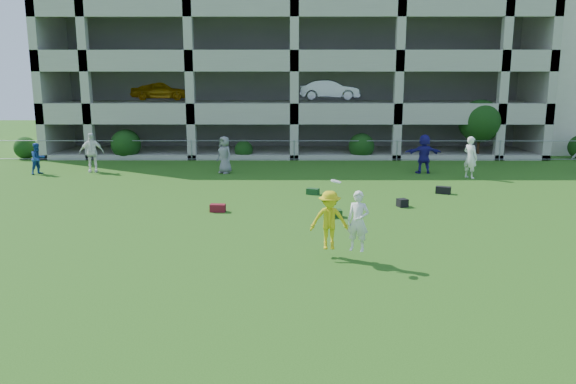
{
  "coord_description": "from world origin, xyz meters",
  "views": [
    {
      "loc": [
        -0.23,
        -13.55,
        4.81
      ],
      "look_at": [
        -0.3,
        3.0,
        1.4
      ],
      "focal_mm": 35.0,
      "sensor_mm": 36.0,
      "label": 1
    }
  ],
  "objects_px": {
    "bystander_c": "(225,155)",
    "bystander_e": "(470,157)",
    "parking_garage": "(293,60)",
    "crate_d": "(402,203)",
    "frisbee_contest": "(337,220)",
    "bystander_d": "(424,154)",
    "bystander_b": "(92,152)",
    "bystander_a": "(38,159)"
  },
  "relations": [
    {
      "from": "bystander_e",
      "to": "crate_d",
      "type": "bearing_deg",
      "value": 108.55
    },
    {
      "from": "crate_d",
      "to": "bystander_e",
      "type": "bearing_deg",
      "value": 54.1
    },
    {
      "from": "bystander_d",
      "to": "parking_garage",
      "type": "xyz_separation_m",
      "value": [
        -6.55,
        13.07,
        5.03
      ]
    },
    {
      "from": "bystander_d",
      "to": "bystander_e",
      "type": "xyz_separation_m",
      "value": [
        1.89,
        -1.43,
        0.02
      ]
    },
    {
      "from": "bystander_e",
      "to": "crate_d",
      "type": "distance_m",
      "value": 7.61
    },
    {
      "from": "bystander_d",
      "to": "parking_garage",
      "type": "relative_size",
      "value": 0.07
    },
    {
      "from": "bystander_e",
      "to": "frisbee_contest",
      "type": "bearing_deg",
      "value": 113.3
    },
    {
      "from": "crate_d",
      "to": "parking_garage",
      "type": "relative_size",
      "value": 0.01
    },
    {
      "from": "bystander_a",
      "to": "parking_garage",
      "type": "height_order",
      "value": "parking_garage"
    },
    {
      "from": "bystander_c",
      "to": "crate_d",
      "type": "bearing_deg",
      "value": -3.63
    },
    {
      "from": "bystander_d",
      "to": "frisbee_contest",
      "type": "xyz_separation_m",
      "value": [
        -5.53,
        -13.71,
        0.07
      ]
    },
    {
      "from": "bystander_c",
      "to": "bystander_a",
      "type": "bearing_deg",
      "value": -136.82
    },
    {
      "from": "bystander_b",
      "to": "crate_d",
      "type": "distance_m",
      "value": 16.44
    },
    {
      "from": "bystander_d",
      "to": "crate_d",
      "type": "relative_size",
      "value": 5.64
    },
    {
      "from": "bystander_a",
      "to": "bystander_c",
      "type": "distance_m",
      "value": 9.35
    },
    {
      "from": "bystander_c",
      "to": "bystander_d",
      "type": "relative_size",
      "value": 0.95
    },
    {
      "from": "bystander_d",
      "to": "crate_d",
      "type": "xyz_separation_m",
      "value": [
        -2.54,
        -7.55,
        -0.84
      ]
    },
    {
      "from": "bystander_c",
      "to": "bystander_e",
      "type": "relative_size",
      "value": 0.93
    },
    {
      "from": "frisbee_contest",
      "to": "parking_garage",
      "type": "distance_m",
      "value": 27.25
    },
    {
      "from": "bystander_a",
      "to": "bystander_b",
      "type": "distance_m",
      "value": 2.58
    },
    {
      "from": "bystander_c",
      "to": "frisbee_contest",
      "type": "bearing_deg",
      "value": -30.35
    },
    {
      "from": "parking_garage",
      "to": "bystander_c",
      "type": "bearing_deg",
      "value": -105.1
    },
    {
      "from": "bystander_e",
      "to": "frisbee_contest",
      "type": "xyz_separation_m",
      "value": [
        -7.42,
        -12.28,
        0.05
      ]
    },
    {
      "from": "bystander_a",
      "to": "frisbee_contest",
      "type": "distance_m",
      "value": 19.27
    },
    {
      "from": "bystander_a",
      "to": "frisbee_contest",
      "type": "bearing_deg",
      "value": -100.33
    },
    {
      "from": "crate_d",
      "to": "bystander_d",
      "type": "bearing_deg",
      "value": 71.42
    },
    {
      "from": "frisbee_contest",
      "to": "parking_garage",
      "type": "xyz_separation_m",
      "value": [
        -1.02,
        26.78,
        4.95
      ]
    },
    {
      "from": "bystander_b",
      "to": "frisbee_contest",
      "type": "bearing_deg",
      "value": -65.04
    },
    {
      "from": "bystander_a",
      "to": "crate_d",
      "type": "xyz_separation_m",
      "value": [
        16.89,
        -7.18,
        -0.63
      ]
    },
    {
      "from": "bystander_c",
      "to": "bystander_d",
      "type": "xyz_separation_m",
      "value": [
        10.09,
        0.05,
        0.05
      ]
    },
    {
      "from": "bystander_d",
      "to": "crate_d",
      "type": "distance_m",
      "value": 8.01
    },
    {
      "from": "bystander_c",
      "to": "crate_d",
      "type": "relative_size",
      "value": 5.34
    },
    {
      "from": "frisbee_contest",
      "to": "bystander_d",
      "type": "bearing_deg",
      "value": 68.04
    },
    {
      "from": "bystander_a",
      "to": "parking_garage",
      "type": "bearing_deg",
      "value": -10.29
    },
    {
      "from": "bystander_a",
      "to": "parking_garage",
      "type": "xyz_separation_m",
      "value": [
        12.88,
        13.44,
        5.23
      ]
    },
    {
      "from": "bystander_d",
      "to": "parking_garage",
      "type": "height_order",
      "value": "parking_garage"
    },
    {
      "from": "bystander_e",
      "to": "parking_garage",
      "type": "distance_m",
      "value": 17.51
    },
    {
      "from": "bystander_e",
      "to": "parking_garage",
      "type": "xyz_separation_m",
      "value": [
        -8.45,
        14.5,
        5.01
      ]
    },
    {
      "from": "bystander_a",
      "to": "bystander_e",
      "type": "relative_size",
      "value": 0.78
    },
    {
      "from": "bystander_d",
      "to": "frisbee_contest",
      "type": "relative_size",
      "value": 0.99
    },
    {
      "from": "bystander_a",
      "to": "bystander_c",
      "type": "bearing_deg",
      "value": -54.53
    },
    {
      "from": "parking_garage",
      "to": "crate_d",
      "type": "bearing_deg",
      "value": -78.99
    }
  ]
}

